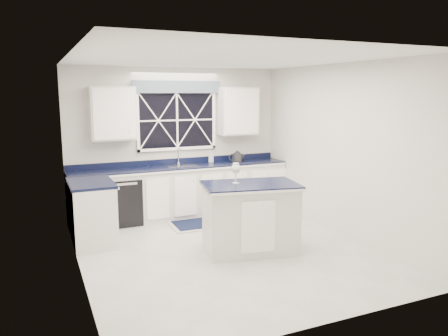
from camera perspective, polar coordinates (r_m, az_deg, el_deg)
name	(u,v)px	position (r m, az deg, el deg)	size (l,w,h in m)	color
ground	(226,250)	(6.41, 0.27, -10.72)	(4.50, 4.50, 0.00)	#B3B3AE
back_wall	(177,142)	(8.15, -6.20, 3.44)	(4.00, 0.10, 2.70)	beige
base_cabinets	(168,196)	(7.77, -7.36, -3.63)	(3.99, 1.60, 0.90)	silver
countertop	(182,167)	(7.93, -5.48, 0.14)	(3.98, 0.64, 0.04)	black
dishwasher	(122,200)	(7.77, -13.16, -4.13)	(0.60, 0.58, 0.82)	black
window	(177,116)	(8.07, -6.16, 6.80)	(1.65, 0.09, 1.26)	black
upper_cabinets	(179,112)	(7.95, -5.90, 7.26)	(3.10, 0.34, 0.90)	silver
faucet	(179,156)	(8.09, -5.94, 1.60)	(0.05, 0.20, 0.30)	#BBBBBD
island	(250,217)	(6.26, 3.44, -6.44)	(1.45, 1.03, 0.99)	silver
rug	(206,223)	(7.66, -2.40, -7.17)	(1.26, 0.79, 0.02)	#ABABA7
kettle	(237,157)	(8.33, 1.73, 1.51)	(0.31, 0.24, 0.23)	#313134
wine_glass	(236,169)	(6.12, 1.55, -0.18)	(0.12, 0.12, 0.29)	silver
soap_bottle	(211,157)	(8.34, -1.69, 1.49)	(0.09, 0.09, 0.20)	silver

